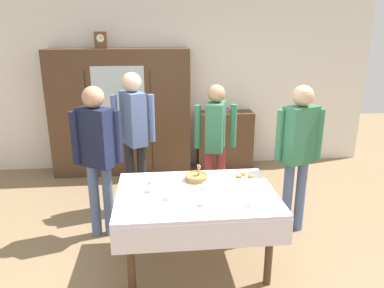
{
  "coord_description": "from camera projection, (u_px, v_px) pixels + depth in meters",
  "views": [
    {
      "loc": [
        -0.36,
        -3.34,
        2.23
      ],
      "look_at": [
        0.0,
        0.2,
        1.11
      ],
      "focal_mm": 34.27,
      "sensor_mm": 36.0,
      "label": 1
    }
  ],
  "objects": [
    {
      "name": "ground_plane",
      "position": [
        194.0,
        250.0,
        3.87
      ],
      "size": [
        12.0,
        12.0,
        0.0
      ],
      "primitive_type": "plane",
      "color": "#846B4C",
      "rests_on": "ground"
    },
    {
      "name": "back_wall",
      "position": [
        177.0,
        85.0,
        5.98
      ],
      "size": [
        6.4,
        0.1,
        2.7
      ],
      "primitive_type": "cube",
      "color": "silver",
      "rests_on": "ground"
    },
    {
      "name": "dining_table",
      "position": [
        197.0,
        204.0,
        3.45
      ],
      "size": [
        1.5,
        1.09,
        0.76
      ],
      "color": "#4C3321",
      "rests_on": "ground"
    },
    {
      "name": "wall_cabinet",
      "position": [
        121.0,
        113.0,
        5.73
      ],
      "size": [
        2.14,
        0.46,
        1.95
      ],
      "color": "#4C3321",
      "rests_on": "ground"
    },
    {
      "name": "mantel_clock",
      "position": [
        101.0,
        40.0,
        5.37
      ],
      "size": [
        0.18,
        0.11,
        0.24
      ],
      "color": "brown",
      "rests_on": "wall_cabinet"
    },
    {
      "name": "bookshelf_low",
      "position": [
        225.0,
        140.0,
        6.09
      ],
      "size": [
        0.9,
        0.35,
        0.94
      ],
      "color": "#4C3321",
      "rests_on": "ground"
    },
    {
      "name": "book_stack",
      "position": [
        226.0,
        111.0,
        5.94
      ],
      "size": [
        0.14,
        0.23,
        0.05
      ],
      "color": "#3D754C",
      "rests_on": "bookshelf_low"
    },
    {
      "name": "tea_cup_mid_right",
      "position": [
        204.0,
        203.0,
        3.18
      ],
      "size": [
        0.13,
        0.13,
        0.06
      ],
      "color": "white",
      "rests_on": "dining_table"
    },
    {
      "name": "tea_cup_near_right",
      "position": [
        154.0,
        181.0,
        3.63
      ],
      "size": [
        0.13,
        0.13,
        0.06
      ],
      "color": "white",
      "rests_on": "dining_table"
    },
    {
      "name": "tea_cup_far_left",
      "position": [
        207.0,
        186.0,
        3.51
      ],
      "size": [
        0.13,
        0.13,
        0.06
      ],
      "color": "white",
      "rests_on": "dining_table"
    },
    {
      "name": "tea_cup_center",
      "position": [
        252.0,
        203.0,
        3.17
      ],
      "size": [
        0.13,
        0.13,
        0.06
      ],
      "color": "white",
      "rests_on": "dining_table"
    },
    {
      "name": "tea_cup_near_left",
      "position": [
        170.0,
        197.0,
        3.29
      ],
      "size": [
        0.13,
        0.13,
        0.06
      ],
      "color": "white",
      "rests_on": "dining_table"
    },
    {
      "name": "tea_cup_mid_left",
      "position": [
        151.0,
        190.0,
        3.44
      ],
      "size": [
        0.13,
        0.13,
        0.06
      ],
      "color": "silver",
      "rests_on": "dining_table"
    },
    {
      "name": "bread_basket",
      "position": [
        196.0,
        177.0,
        3.72
      ],
      "size": [
        0.24,
        0.24,
        0.16
      ],
      "color": "#9E7542",
      "rests_on": "dining_table"
    },
    {
      "name": "pastry_plate",
      "position": [
        245.0,
        177.0,
        3.77
      ],
      "size": [
        0.28,
        0.28,
        0.05
      ],
      "color": "white",
      "rests_on": "dining_table"
    },
    {
      "name": "spoon_mid_right",
      "position": [
        138.0,
        205.0,
        3.19
      ],
      "size": [
        0.12,
        0.02,
        0.01
      ],
      "color": "silver",
      "rests_on": "dining_table"
    },
    {
      "name": "spoon_near_right",
      "position": [
        211.0,
        197.0,
        3.35
      ],
      "size": [
        0.12,
        0.02,
        0.01
      ],
      "color": "silver",
      "rests_on": "dining_table"
    },
    {
      "name": "person_behind_table_right",
      "position": [
        97.0,
        148.0,
        3.86
      ],
      "size": [
        0.52,
        0.36,
        1.68
      ],
      "color": "slate",
      "rests_on": "ground"
    },
    {
      "name": "person_near_right_end",
      "position": [
        134.0,
        128.0,
        4.48
      ],
      "size": [
        0.52,
        0.41,
        1.75
      ],
      "color": "#232328",
      "rests_on": "ground"
    },
    {
      "name": "person_behind_table_left",
      "position": [
        215.0,
        136.0,
        4.51
      ],
      "size": [
        0.52,
        0.4,
        1.6
      ],
      "color": "#933338",
      "rests_on": "ground"
    },
    {
      "name": "person_by_cabinet",
      "position": [
        299.0,
        145.0,
        3.97
      ],
      "size": [
        0.52,
        0.33,
        1.68
      ],
      "color": "slate",
      "rests_on": "ground"
    }
  ]
}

